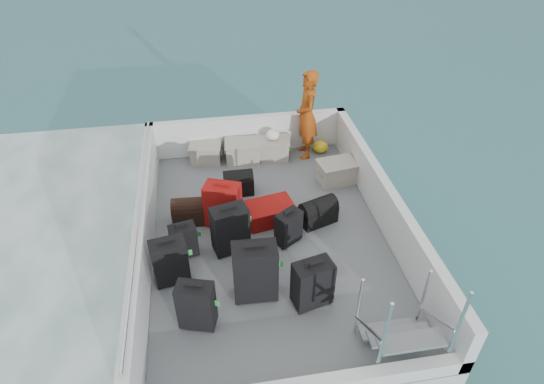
{
  "coord_description": "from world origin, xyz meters",
  "views": [
    {
      "loc": [
        -0.76,
        -4.86,
        5.12
      ],
      "look_at": [
        0.14,
        0.56,
        1.0
      ],
      "focal_mm": 30.0,
      "sensor_mm": 36.0,
      "label": 1
    }
  ],
  "objects": [
    {
      "name": "ground",
      "position": [
        0.0,
        0.0,
        0.0
      ],
      "size": [
        160.0,
        160.0,
        0.0
      ],
      "primitive_type": "plane",
      "color": "#16464E",
      "rests_on": "ground"
    },
    {
      "name": "ferry_hull",
      "position": [
        0.0,
        0.0,
        0.3
      ],
      "size": [
        3.6,
        5.0,
        0.6
      ],
      "primitive_type": "cube",
      "color": "silver",
      "rests_on": "ground"
    },
    {
      "name": "deck",
      "position": [
        0.0,
        0.0,
        0.61
      ],
      "size": [
        3.3,
        4.7,
        0.02
      ],
      "primitive_type": "cube",
      "color": "slate",
      "rests_on": "ferry_hull"
    },
    {
      "name": "deck_fittings",
      "position": [
        0.35,
        -0.32,
        0.99
      ],
      "size": [
        3.6,
        5.0,
        0.9
      ],
      "color": "silver",
      "rests_on": "deck"
    },
    {
      "name": "suitcase_0",
      "position": [
        -1.07,
        -1.38,
        0.95
      ],
      "size": [
        0.47,
        0.35,
        0.65
      ],
      "primitive_type": "cube",
      "rotation": [
        0.0,
        0.0,
        -0.29
      ],
      "color": "black",
      "rests_on": "deck"
    },
    {
      "name": "suitcase_1",
      "position": [
        -1.37,
        -0.63,
        0.95
      ],
      "size": [
        0.48,
        0.33,
        0.67
      ],
      "primitive_type": "cube",
      "rotation": [
        0.0,
        0.0,
        0.18
      ],
      "color": "black",
      "rests_on": "deck"
    },
    {
      "name": "suitcase_2",
      "position": [
        -1.21,
        -0.18,
        0.88
      ],
      "size": [
        0.39,
        0.28,
        0.52
      ],
      "primitive_type": "cube",
      "rotation": [
        0.0,
        0.0,
        0.21
      ],
      "color": "black",
      "rests_on": "deck"
    },
    {
      "name": "suitcase_3",
      "position": [
        -0.34,
        -1.05,
        1.03
      ],
      "size": [
        0.55,
        0.34,
        0.82
      ],
      "primitive_type": "cube",
      "rotation": [
        0.0,
        0.0,
        -0.04
      ],
      "color": "black",
      "rests_on": "deck"
    },
    {
      "name": "suitcase_4",
      "position": [
        -0.57,
        -0.17,
        0.98
      ],
      "size": [
        0.54,
        0.4,
        0.72
      ],
      "primitive_type": "cube",
      "rotation": [
        0.0,
        0.0,
        0.24
      ],
      "color": "black",
      "rests_on": "deck"
    },
    {
      "name": "suitcase_5",
      "position": [
        -0.62,
        0.39,
        0.97
      ],
      "size": [
        0.59,
        0.47,
        0.7
      ],
      "primitive_type": "cube",
      "rotation": [
        0.0,
        0.0,
        -0.38
      ],
      "color": "#980B0E",
      "rests_on": "deck"
    },
    {
      "name": "suitcase_6",
      "position": [
        0.33,
        -1.28,
        0.94
      ],
      "size": [
        0.52,
        0.38,
        0.65
      ],
      "primitive_type": "cube",
      "rotation": [
        0.0,
        0.0,
        0.23
      ],
      "color": "black",
      "rests_on": "deck"
    },
    {
      "name": "suitcase_7",
      "position": [
        0.25,
        -0.16,
        0.88
      ],
      "size": [
        0.42,
        0.38,
        0.52
      ],
      "primitive_type": "cube",
      "rotation": [
        0.0,
        0.0,
        0.6
      ],
      "color": "black",
      "rests_on": "deck"
    },
    {
      "name": "suitcase_8",
      "position": [
        0.07,
        0.38,
        0.76
      ],
      "size": [
        0.8,
        0.6,
        0.28
      ],
      "primitive_type": "cube",
      "rotation": [
        0.0,
        0.0,
        1.76
      ],
      "color": "#980B0E",
      "rests_on": "deck"
    },
    {
      "name": "duffel_0",
      "position": [
        -1.12,
        0.53,
        0.78
      ],
      "size": [
        0.53,
        0.33,
        0.32
      ],
      "primitive_type": null,
      "rotation": [
        0.0,
        0.0,
        -0.07
      ],
      "color": "black",
      "rests_on": "deck"
    },
    {
      "name": "duffel_1",
      "position": [
        -0.32,
        1.15,
        0.78
      ],
      "size": [
        0.47,
        0.3,
        0.32
      ],
      "primitive_type": null,
      "rotation": [
        0.0,
        0.0,
        0.0
      ],
      "color": "black",
      "rests_on": "deck"
    },
    {
      "name": "duffel_2",
      "position": [
        0.78,
        0.2,
        0.78
      ],
      "size": [
        0.62,
        0.47,
        0.32
      ],
      "primitive_type": null,
      "rotation": [
        0.0,
        0.0,
        0.34
      ],
      "color": "black",
      "rests_on": "deck"
    },
    {
      "name": "crate_0",
      "position": [
        -0.8,
        2.17,
        0.78
      ],
      "size": [
        0.57,
        0.43,
        0.32
      ],
      "primitive_type": "cube",
      "rotation": [
        0.0,
        0.0,
        -0.15
      ],
      "color": "#ACA396",
      "rests_on": "deck"
    },
    {
      "name": "crate_1",
      "position": [
        -0.14,
        2.1,
        0.8
      ],
      "size": [
        0.62,
        0.45,
        0.35
      ],
      "primitive_type": "cube",
      "rotation": [
        0.0,
        0.0,
        -0.08
      ],
      "color": "#ACA396",
      "rests_on": "deck"
    },
    {
      "name": "crate_2",
      "position": [
        0.41,
        2.11,
        0.79
      ],
      "size": [
        0.64,
        0.5,
        0.35
      ],
      "primitive_type": "cube",
      "rotation": [
        0.0,
        0.0,
        -0.19
      ],
      "color": "#ACA396",
      "rests_on": "deck"
    },
    {
      "name": "crate_3",
      "position": [
        1.34,
        1.18,
        0.8
      ],
      "size": [
        0.64,
        0.49,
        0.35
      ],
      "primitive_type": "cube",
      "rotation": [
        0.0,
        0.0,
        0.16
      ],
      "color": "#ACA396",
      "rests_on": "deck"
    },
    {
      "name": "yellow_bag",
      "position": [
        1.31,
        2.15,
        0.73
      ],
      "size": [
        0.28,
        0.26,
        0.22
      ],
      "primitive_type": "ellipsoid",
      "color": "gold",
      "rests_on": "deck"
    },
    {
      "name": "white_bag",
      "position": [
        0.41,
        2.11,
        1.06
      ],
      "size": [
        0.24,
        0.24,
        0.18
      ],
      "primitive_type": "ellipsoid",
      "color": "white",
      "rests_on": "crate_2"
    },
    {
      "name": "passenger",
      "position": [
        1.01,
        2.11,
        1.43
      ],
      "size": [
        0.4,
        0.61,
        1.61
      ],
      "primitive_type": "imported",
      "rotation": [
        0.0,
        0.0,
        -1.61
      ],
      "color": "#DE5A14",
      "rests_on": "deck"
    }
  ]
}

